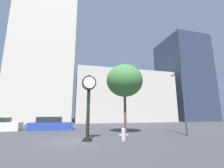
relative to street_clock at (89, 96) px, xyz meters
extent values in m
plane|color=#38383D|center=(-0.79, 0.23, -3.00)|extent=(200.00, 200.00, 0.00)
cube|color=beige|center=(-7.33, 24.23, 14.55)|extent=(12.21, 12.00, 35.11)
cube|color=beige|center=(10.38, 24.23, 2.61)|extent=(21.89, 12.00, 11.22)
cube|color=#2D384C|center=(28.39, 24.23, 8.27)|extent=(10.16, 12.00, 22.55)
cylinder|color=black|center=(0.00, 0.00, -2.94)|extent=(0.69, 0.69, 0.12)
cylinder|color=black|center=(0.00, 0.00, -2.83)|extent=(0.46, 0.46, 0.10)
cylinder|color=black|center=(0.00, 0.00, -1.18)|extent=(0.23, 0.23, 3.20)
cylinder|color=black|center=(0.00, 0.00, 0.92)|extent=(0.99, 0.45, 0.99)
cylinder|color=white|center=(0.00, -0.23, 0.92)|extent=(0.81, 0.02, 0.81)
cylinder|color=white|center=(0.00, 0.23, 0.92)|extent=(0.81, 0.02, 0.81)
sphere|color=black|center=(0.00, 0.00, 1.48)|extent=(0.12, 0.12, 0.12)
cube|color=#28429E|center=(-3.28, 8.10, -2.59)|extent=(4.72, 1.91, 0.82)
cube|color=#232833|center=(-3.51, 8.10, -1.87)|extent=(2.60, 1.67, 0.61)
cylinder|color=#B7B7BC|center=(2.34, -0.57, -2.67)|extent=(0.28, 0.28, 0.66)
sphere|color=#B7B7BC|center=(2.34, -0.57, -2.30)|extent=(0.26, 0.26, 0.26)
cylinder|color=#B7B7BC|center=(2.11, -0.57, -2.64)|extent=(0.18, 0.10, 0.10)
cylinder|color=#B7B7BC|center=(2.57, -0.57, -2.64)|extent=(0.18, 0.10, 0.10)
cylinder|color=#38383D|center=(8.11, 0.31, -0.19)|extent=(0.14, 0.14, 5.61)
cylinder|color=#38383D|center=(8.11, 0.91, 2.52)|extent=(0.11, 1.20, 0.11)
ellipsoid|color=silver|center=(8.11, 1.51, 2.42)|extent=(0.36, 0.60, 0.24)
cylinder|color=brown|center=(3.69, 2.88, -1.06)|extent=(0.24, 0.24, 3.88)
ellipsoid|color=#3D7538|center=(3.69, 2.88, 1.93)|extent=(3.49, 3.49, 3.14)
camera|label=1|loc=(-1.00, -10.53, -1.23)|focal=24.00mm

